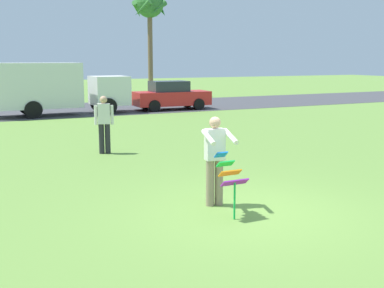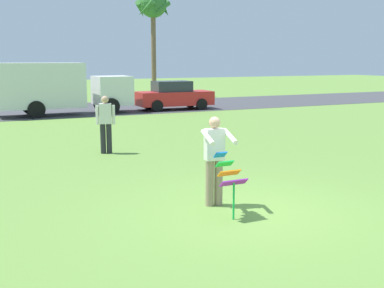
{
  "view_description": "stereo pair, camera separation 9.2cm",
  "coord_description": "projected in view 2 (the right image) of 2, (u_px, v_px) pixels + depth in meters",
  "views": [
    {
      "loc": [
        -4.75,
        -7.37,
        2.8
      ],
      "look_at": [
        -0.39,
        1.65,
        1.05
      ],
      "focal_mm": 45.58,
      "sensor_mm": 36.0,
      "label": 1
    },
    {
      "loc": [
        -4.67,
        -7.41,
        2.8
      ],
      "look_at": [
        -0.39,
        1.65,
        1.05
      ],
      "focal_mm": 45.58,
      "sensor_mm": 36.0,
      "label": 2
    }
  ],
  "objects": [
    {
      "name": "person_kite_flyer",
      "position": [
        215.0,
        157.0,
        9.28
      ],
      "size": [
        0.61,
        0.7,
        1.73
      ],
      "color": "gray",
      "rests_on": "ground"
    },
    {
      "name": "person_walker_near",
      "position": [
        106.0,
        123.0,
        14.51
      ],
      "size": [
        0.55,
        0.31,
        1.73
      ],
      "color": "#26262B",
      "rests_on": "ground"
    },
    {
      "name": "ground_plane",
      "position": [
        249.0,
        212.0,
        9.05
      ],
      "size": [
        120.0,
        120.0,
        0.0
      ],
      "primitive_type": "plane",
      "color": "olive"
    },
    {
      "name": "parked_car_red",
      "position": [
        174.0,
        96.0,
        27.21
      ],
      "size": [
        4.26,
        1.96,
        1.6
      ],
      "color": "red",
      "rests_on": "ground"
    },
    {
      "name": "road_strip",
      "position": [
        56.0,
        110.0,
        26.93
      ],
      "size": [
        120.0,
        8.0,
        0.01
      ],
      "primitive_type": "cube",
      "color": "#424247",
      "rests_on": "ground"
    },
    {
      "name": "parked_truck_white_box",
      "position": [
        57.0,
        87.0,
        24.41
      ],
      "size": [
        6.73,
        2.19,
        2.62
      ],
      "color": "silver",
      "rests_on": "ground"
    },
    {
      "name": "kite_held",
      "position": [
        229.0,
        175.0,
        8.64
      ],
      "size": [
        0.51,
        0.63,
        1.14
      ],
      "color": "blue",
      "rests_on": "ground"
    },
    {
      "name": "palm_tree_centre_far",
      "position": [
        153.0,
        8.0,
        35.94
      ],
      "size": [
        2.58,
        2.71,
        7.91
      ],
      "color": "brown",
      "rests_on": "ground"
    }
  ]
}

